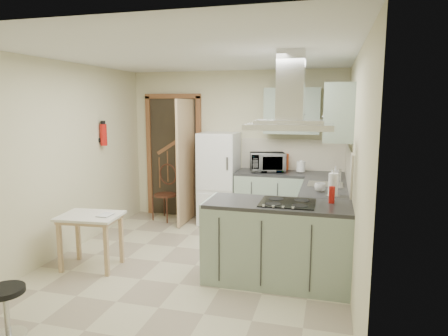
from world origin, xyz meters
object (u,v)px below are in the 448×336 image
(fridge, at_px, (219,178))
(bentwood_chair, at_px, (165,195))
(peninsula, at_px, (277,242))
(microwave, at_px, (268,162))
(stool, at_px, (6,312))
(extractor_hood, at_px, (290,127))
(drop_leaf_table, at_px, (91,241))

(fridge, distance_m, bentwood_chair, 0.99)
(peninsula, height_order, microwave, microwave)
(fridge, height_order, stool, fridge)
(extractor_hood, bearing_deg, microwave, 104.97)
(microwave, bearing_deg, drop_leaf_table, -145.53)
(extractor_hood, height_order, microwave, extractor_hood)
(extractor_hood, distance_m, bentwood_chair, 3.23)
(fridge, xyz_separation_m, peninsula, (1.22, -1.98, -0.30))
(peninsula, xyz_separation_m, extractor_hood, (0.10, 0.00, 1.27))
(fridge, relative_size, stool, 3.44)
(peninsula, relative_size, stool, 3.55)
(fridge, height_order, peninsula, fridge)
(microwave, bearing_deg, extractor_hood, -91.35)
(drop_leaf_table, height_order, bentwood_chair, bentwood_chair)
(fridge, relative_size, microwave, 2.80)
(peninsula, xyz_separation_m, drop_leaf_table, (-2.21, -0.19, -0.12))
(extractor_hood, height_order, stool, extractor_hood)
(bentwood_chair, distance_m, stool, 3.59)
(extractor_hood, distance_m, microwave, 2.16)
(microwave, bearing_deg, peninsula, -94.08)
(drop_leaf_table, height_order, stool, drop_leaf_table)
(drop_leaf_table, xyz_separation_m, stool, (0.14, -1.47, -0.11))
(fridge, bearing_deg, peninsula, -58.26)
(extractor_hood, xyz_separation_m, drop_leaf_table, (-2.31, -0.19, -1.39))
(drop_leaf_table, xyz_separation_m, bentwood_chair, (0.05, 2.11, 0.10))
(fridge, bearing_deg, bentwood_chair, -176.31)
(bentwood_chair, relative_size, microwave, 1.61)
(drop_leaf_table, height_order, microwave, microwave)
(extractor_hood, relative_size, stool, 2.06)
(fridge, relative_size, drop_leaf_table, 2.15)
(bentwood_chair, bearing_deg, extractor_hood, -24.83)
(peninsula, height_order, extractor_hood, extractor_hood)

